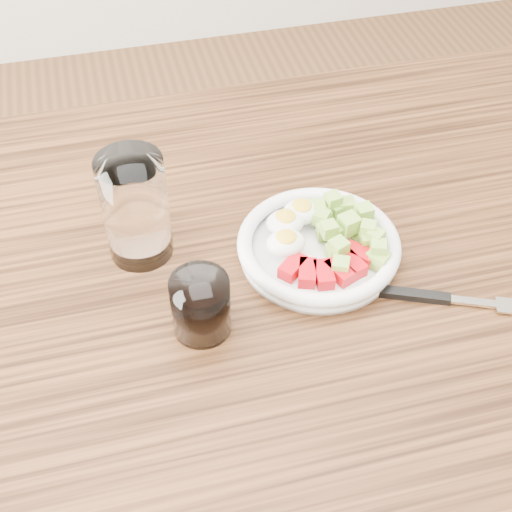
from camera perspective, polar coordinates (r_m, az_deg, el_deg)
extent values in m
cube|color=brown|center=(1.66, 19.55, 1.77)|extent=(0.07, 0.07, 0.73)
cube|color=#583218|center=(0.94, 0.74, -2.43)|extent=(1.50, 0.90, 0.04)
cylinder|color=white|center=(0.95, 4.99, 0.31)|extent=(0.21, 0.21, 0.01)
torus|color=white|center=(0.94, 5.05, 0.99)|extent=(0.22, 0.22, 0.02)
cube|color=red|center=(0.91, 2.97, -0.89)|extent=(0.04, 0.04, 0.02)
cube|color=red|center=(0.90, 4.14, -1.37)|extent=(0.03, 0.04, 0.02)
cube|color=red|center=(0.90, 5.45, -1.50)|extent=(0.03, 0.04, 0.02)
cube|color=red|center=(0.91, 6.70, -1.26)|extent=(0.04, 0.05, 0.02)
cube|color=red|center=(0.92, 7.67, -0.69)|extent=(0.03, 0.04, 0.02)
cube|color=red|center=(0.93, 8.24, 0.10)|extent=(0.04, 0.04, 0.02)
ellipsoid|color=white|center=(0.95, 2.37, 2.70)|extent=(0.05, 0.04, 0.03)
ellipsoid|color=yellow|center=(0.95, 2.39, 3.20)|extent=(0.03, 0.03, 0.01)
ellipsoid|color=white|center=(0.97, 3.65, 3.55)|extent=(0.05, 0.04, 0.03)
ellipsoid|color=yellow|center=(0.96, 3.68, 4.05)|extent=(0.03, 0.03, 0.01)
ellipsoid|color=white|center=(0.92, 2.42, 1.04)|extent=(0.05, 0.04, 0.03)
ellipsoid|color=yellow|center=(0.92, 2.44, 1.54)|extent=(0.03, 0.03, 0.01)
cube|color=#99C14A|center=(0.93, 9.84, -0.33)|extent=(0.03, 0.03, 0.02)
cube|color=#99C14A|center=(0.93, 9.52, -0.14)|extent=(0.03, 0.03, 0.02)
cube|color=#99C14A|center=(0.94, 7.45, 2.57)|extent=(0.03, 0.03, 0.02)
cube|color=#99C14A|center=(0.92, 9.76, 0.62)|extent=(0.02, 0.02, 0.02)
cube|color=#99C14A|center=(0.96, 8.63, 3.47)|extent=(0.02, 0.02, 0.02)
cube|color=#99C14A|center=(0.92, 6.63, 0.68)|extent=(0.03, 0.03, 0.02)
cube|color=#99C14A|center=(0.95, 6.66, 1.98)|extent=(0.02, 0.02, 0.02)
cube|color=#99C14A|center=(0.97, 5.32, 3.22)|extent=(0.02, 0.02, 0.02)
cube|color=#99C14A|center=(0.93, 9.55, 1.52)|extent=(0.03, 0.03, 0.02)
cube|color=#99C14A|center=(0.96, 8.47, 1.83)|extent=(0.03, 0.03, 0.02)
cube|color=#99C14A|center=(0.93, 5.85, 2.13)|extent=(0.02, 0.02, 0.02)
cube|color=#99C14A|center=(0.95, 5.44, 1.95)|extent=(0.02, 0.02, 0.02)
cube|color=#99C14A|center=(0.99, 7.24, 3.98)|extent=(0.02, 0.02, 0.02)
cube|color=#99C14A|center=(0.97, 8.42, 2.74)|extent=(0.03, 0.03, 0.02)
cube|color=#99C14A|center=(0.93, 6.26, 0.36)|extent=(0.02, 0.02, 0.02)
cube|color=#99C14A|center=(0.94, 8.92, 1.21)|extent=(0.02, 0.02, 0.02)
cube|color=#99C14A|center=(0.98, 6.18, 4.43)|extent=(0.02, 0.02, 0.02)
cube|color=#99C14A|center=(0.96, 5.26, 3.06)|extent=(0.03, 0.03, 0.02)
cube|color=#99C14A|center=(0.99, 6.55, 3.70)|extent=(0.03, 0.03, 0.02)
cube|color=#99C14A|center=(0.91, 6.77, -0.85)|extent=(0.03, 0.03, 0.02)
cube|color=#99C14A|center=(0.97, 4.92, 3.74)|extent=(0.03, 0.03, 0.02)
cube|color=#99C14A|center=(0.94, 8.94, 2.15)|extent=(0.03, 0.03, 0.02)
cube|color=black|center=(0.92, 12.08, -3.02)|extent=(0.10, 0.05, 0.01)
cube|color=silver|center=(0.93, 17.13, -3.55)|extent=(0.06, 0.03, 0.00)
cube|color=silver|center=(0.94, 19.24, -3.76)|extent=(0.03, 0.03, 0.00)
cylinder|color=white|center=(0.92, -9.63, 3.79)|extent=(0.09, 0.09, 0.15)
cylinder|color=white|center=(0.84, -4.45, -3.96)|extent=(0.07, 0.07, 0.08)
cylinder|color=black|center=(0.85, -4.44, -4.05)|extent=(0.06, 0.06, 0.07)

